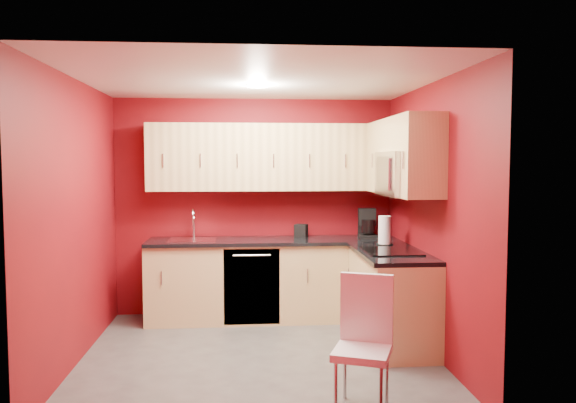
{
  "coord_description": "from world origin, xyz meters",
  "views": [
    {
      "loc": [
        -0.14,
        -5.04,
        1.77
      ],
      "look_at": [
        0.31,
        0.55,
        1.38
      ],
      "focal_mm": 35.0,
      "sensor_mm": 36.0,
      "label": 1
    }
  ],
  "objects": [
    {
      "name": "wall_right",
      "position": [
        1.6,
        0.0,
        1.25
      ],
      "size": [
        0.0,
        3.0,
        3.0
      ],
      "primitive_type": "plane",
      "rotation": [
        1.57,
        0.0,
        -1.57
      ],
      "color": "maroon",
      "rests_on": "floor"
    },
    {
      "name": "countertop_right",
      "position": [
        1.29,
        0.23,
        0.89
      ],
      "size": [
        0.63,
        1.27,
        0.04
      ],
      "primitive_type": "cube",
      "color": "black",
      "rests_on": "base_cabinets_right"
    },
    {
      "name": "countertop_back",
      "position": [
        0.2,
        1.19,
        0.89
      ],
      "size": [
        2.8,
        0.63,
        0.04
      ],
      "primitive_type": "cube",
      "color": "black",
      "rests_on": "base_cabinets_back"
    },
    {
      "name": "sink",
      "position": [
        -0.7,
        1.2,
        0.94
      ],
      "size": [
        0.52,
        0.42,
        0.35
      ],
      "color": "silver",
      "rests_on": "countertop_back"
    },
    {
      "name": "wall_front",
      "position": [
        0.0,
        -1.5,
        1.25
      ],
      "size": [
        3.2,
        0.0,
        3.2
      ],
      "primitive_type": "plane",
      "rotation": [
        -1.57,
        0.0,
        0.0
      ],
      "color": "maroon",
      "rests_on": "floor"
    },
    {
      "name": "base_cabinets_right",
      "position": [
        1.3,
        0.25,
        0.43
      ],
      "size": [
        0.6,
        1.3,
        0.87
      ],
      "primitive_type": "cube",
      "color": "tan",
      "rests_on": "floor"
    },
    {
      "name": "wall_left",
      "position": [
        -1.6,
        0.0,
        1.25
      ],
      "size": [
        0.0,
        3.0,
        3.0
      ],
      "primitive_type": "plane",
      "rotation": [
        1.57,
        0.0,
        1.57
      ],
      "color": "maroon",
      "rests_on": "floor"
    },
    {
      "name": "cooktop",
      "position": [
        1.28,
        0.2,
        0.92
      ],
      "size": [
        0.5,
        0.55,
        0.01
      ],
      "primitive_type": "cube",
      "color": "black",
      "rests_on": "countertop_right"
    },
    {
      "name": "wall_back",
      "position": [
        0.0,
        1.5,
        1.25
      ],
      "size": [
        3.2,
        0.0,
        3.2
      ],
      "primitive_type": "plane",
      "rotation": [
        1.57,
        0.0,
        0.0
      ],
      "color": "maroon",
      "rests_on": "floor"
    },
    {
      "name": "upper_cabinets_right",
      "position": [
        1.42,
        0.44,
        1.89
      ],
      "size": [
        0.35,
        1.55,
        0.75
      ],
      "color": "#D5B779",
      "rests_on": "wall_right"
    },
    {
      "name": "upper_cabinets_back",
      "position": [
        0.2,
        1.32,
        1.83
      ],
      "size": [
        2.8,
        0.35,
        0.75
      ],
      "primitive_type": "cube",
      "color": "#D5B779",
      "rests_on": "wall_back"
    },
    {
      "name": "base_cabinets_back",
      "position": [
        0.2,
        1.2,
        0.43
      ],
      "size": [
        2.8,
        0.6,
        0.87
      ],
      "primitive_type": "cube",
      "color": "tan",
      "rests_on": "floor"
    },
    {
      "name": "microwave",
      "position": [
        1.39,
        0.2,
        1.66
      ],
      "size": [
        0.42,
        0.76,
        0.42
      ],
      "color": "silver",
      "rests_on": "upper_cabinets_right"
    },
    {
      "name": "dining_chair",
      "position": [
        0.7,
        -1.2,
        0.48
      ],
      "size": [
        0.51,
        0.52,
        0.95
      ],
      "primitive_type": null,
      "rotation": [
        0.0,
        0.0,
        -0.38
      ],
      "color": "silver",
      "rests_on": "floor"
    },
    {
      "name": "downlight",
      "position": [
        0.0,
        0.3,
        2.48
      ],
      "size": [
        0.2,
        0.2,
        0.01
      ],
      "primitive_type": "cylinder",
      "color": "white",
      "rests_on": "ceiling"
    },
    {
      "name": "napkin_holder",
      "position": [
        0.53,
        1.33,
        0.98
      ],
      "size": [
        0.17,
        0.17,
        0.15
      ],
      "primitive_type": null,
      "rotation": [
        0.0,
        0.0,
        -0.35
      ],
      "color": "black",
      "rests_on": "countertop_back"
    },
    {
      "name": "floor",
      "position": [
        0.0,
        0.0,
        0.0
      ],
      "size": [
        3.2,
        3.2,
        0.0
      ],
      "primitive_type": "plane",
      "color": "#53504D",
      "rests_on": "ground"
    },
    {
      "name": "paper_towel",
      "position": [
        1.33,
        0.66,
        1.06
      ],
      "size": [
        0.19,
        0.19,
        0.3
      ],
      "primitive_type": null,
      "rotation": [
        0.0,
        0.0,
        -0.08
      ],
      "color": "silver",
      "rests_on": "countertop_right"
    },
    {
      "name": "dishwasher_front",
      "position": [
        -0.05,
        0.91,
        0.43
      ],
      "size": [
        0.6,
        0.02,
        0.82
      ],
      "primitive_type": "cube",
      "color": "black",
      "rests_on": "base_cabinets_back"
    },
    {
      "name": "ceiling",
      "position": [
        0.0,
        0.0,
        2.5
      ],
      "size": [
        3.2,
        3.2,
        0.0
      ],
      "primitive_type": "plane",
      "rotation": [
        3.14,
        0.0,
        0.0
      ],
      "color": "white",
      "rests_on": "wall_back"
    },
    {
      "name": "coffee_maker",
      "position": [
        1.28,
        1.25,
        1.07
      ],
      "size": [
        0.22,
        0.28,
        0.33
      ],
      "primitive_type": null,
      "rotation": [
        0.0,
        0.0,
        -0.08
      ],
      "color": "black",
      "rests_on": "countertop_back"
    }
  ]
}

